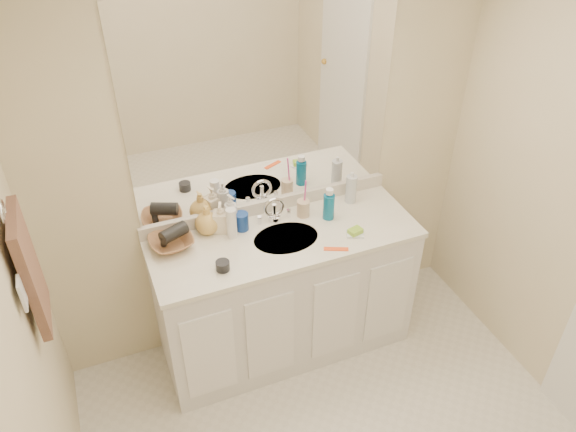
# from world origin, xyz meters

# --- Properties ---
(ceiling) EXTENTS (2.60, 2.60, 0.02)m
(ceiling) POSITION_xyz_m (0.00, 0.00, 2.40)
(ceiling) COLOR white
(ceiling) RESTS_ON wall_back
(wall_back) EXTENTS (2.60, 0.02, 2.40)m
(wall_back) POSITION_xyz_m (0.00, 1.30, 1.20)
(wall_back) COLOR beige
(wall_back) RESTS_ON floor
(vanity_cabinet) EXTENTS (1.50, 0.55, 0.85)m
(vanity_cabinet) POSITION_xyz_m (0.00, 1.02, 0.42)
(vanity_cabinet) COLOR silver
(vanity_cabinet) RESTS_ON floor
(countertop) EXTENTS (1.52, 0.57, 0.03)m
(countertop) POSITION_xyz_m (0.00, 1.02, 0.86)
(countertop) COLOR silver
(countertop) RESTS_ON vanity_cabinet
(backsplash) EXTENTS (1.52, 0.03, 0.08)m
(backsplash) POSITION_xyz_m (0.00, 1.29, 0.92)
(backsplash) COLOR silver
(backsplash) RESTS_ON countertop
(sink_basin) EXTENTS (0.37, 0.37, 0.02)m
(sink_basin) POSITION_xyz_m (0.00, 1.00, 0.87)
(sink_basin) COLOR beige
(sink_basin) RESTS_ON countertop
(faucet) EXTENTS (0.02, 0.02, 0.11)m
(faucet) POSITION_xyz_m (0.00, 1.18, 0.94)
(faucet) COLOR silver
(faucet) RESTS_ON countertop
(mirror) EXTENTS (1.48, 0.01, 1.20)m
(mirror) POSITION_xyz_m (0.00, 1.29, 1.56)
(mirror) COLOR white
(mirror) RESTS_ON wall_back
(blue_mug) EXTENTS (0.10, 0.10, 0.11)m
(blue_mug) POSITION_xyz_m (-0.20, 1.17, 0.93)
(blue_mug) COLOR navy
(blue_mug) RESTS_ON countertop
(tan_cup) EXTENTS (0.09, 0.09, 0.10)m
(tan_cup) POSITION_xyz_m (0.17, 1.16, 0.93)
(tan_cup) COLOR #CFB492
(tan_cup) RESTS_ON countertop
(toothbrush) EXTENTS (0.02, 0.04, 0.19)m
(toothbrush) POSITION_xyz_m (0.18, 1.16, 1.03)
(toothbrush) COLOR #E33B9D
(toothbrush) RESTS_ON tan_cup
(mouthwash_bottle) EXTENTS (0.07, 0.07, 0.16)m
(mouthwash_bottle) POSITION_xyz_m (0.30, 1.09, 0.96)
(mouthwash_bottle) COLOR #0B618A
(mouthwash_bottle) RESTS_ON countertop
(clear_pump_bottle) EXTENTS (0.09, 0.09, 0.18)m
(clear_pump_bottle) POSITION_xyz_m (0.50, 1.19, 0.97)
(clear_pump_bottle) COLOR silver
(clear_pump_bottle) RESTS_ON countertop
(soap_dish) EXTENTS (0.12, 0.11, 0.01)m
(soap_dish) POSITION_xyz_m (0.37, 0.89, 0.89)
(soap_dish) COLOR white
(soap_dish) RESTS_ON countertop
(green_soap) EXTENTS (0.09, 0.07, 0.03)m
(green_soap) POSITION_xyz_m (0.37, 0.89, 0.90)
(green_soap) COLOR #88C02E
(green_soap) RESTS_ON soap_dish
(orange_comb) EXTENTS (0.13, 0.08, 0.01)m
(orange_comb) POSITION_xyz_m (0.21, 0.81, 0.88)
(orange_comb) COLOR #FF4F1A
(orange_comb) RESTS_ON countertop
(dark_jar) EXTENTS (0.08, 0.08, 0.05)m
(dark_jar) POSITION_xyz_m (-0.40, 0.88, 0.91)
(dark_jar) COLOR black
(dark_jar) RESTS_ON countertop
(extra_white_bottle) EXTENTS (0.06, 0.06, 0.18)m
(extra_white_bottle) POSITION_xyz_m (-0.27, 1.13, 0.97)
(extra_white_bottle) COLOR white
(extra_white_bottle) RESTS_ON countertop
(soap_bottle_white) EXTENTS (0.11, 0.11, 0.22)m
(soap_bottle_white) POSITION_xyz_m (-0.25, 1.21, 0.99)
(soap_bottle_white) COLOR silver
(soap_bottle_white) RESTS_ON countertop
(soap_bottle_cream) EXTENTS (0.11, 0.11, 0.19)m
(soap_bottle_cream) POSITION_xyz_m (-0.31, 1.21, 0.97)
(soap_bottle_cream) COLOR #F1E2C4
(soap_bottle_cream) RESTS_ON countertop
(soap_bottle_yellow) EXTENTS (0.16, 0.16, 0.17)m
(soap_bottle_yellow) POSITION_xyz_m (-0.39, 1.22, 0.97)
(soap_bottle_yellow) COLOR #D8AB54
(soap_bottle_yellow) RESTS_ON countertop
(wicker_basket) EXTENTS (0.26, 0.26, 0.06)m
(wicker_basket) POSITION_xyz_m (-0.60, 1.17, 0.91)
(wicker_basket) COLOR brown
(wicker_basket) RESTS_ON countertop
(hair_dryer) EXTENTS (0.17, 0.13, 0.07)m
(hair_dryer) POSITION_xyz_m (-0.58, 1.17, 0.97)
(hair_dryer) COLOR black
(hair_dryer) RESTS_ON wicker_basket
(towel_ring) EXTENTS (0.01, 0.11, 0.11)m
(towel_ring) POSITION_xyz_m (-1.27, 0.77, 1.55)
(towel_ring) COLOR silver
(towel_ring) RESTS_ON wall_left
(hand_towel) EXTENTS (0.04, 0.32, 0.55)m
(hand_towel) POSITION_xyz_m (-1.25, 0.77, 1.25)
(hand_towel) COLOR #4E3429
(hand_towel) RESTS_ON towel_ring
(switch_plate) EXTENTS (0.01, 0.08, 0.13)m
(switch_plate) POSITION_xyz_m (-1.27, 0.57, 1.30)
(switch_plate) COLOR white
(switch_plate) RESTS_ON wall_left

